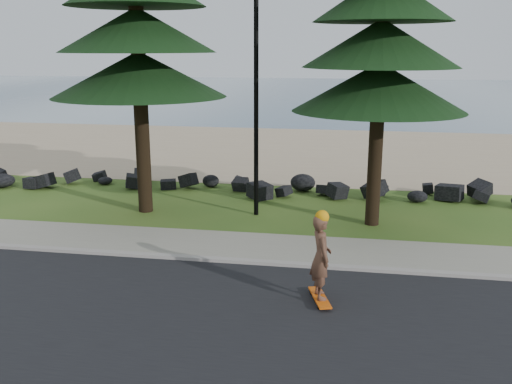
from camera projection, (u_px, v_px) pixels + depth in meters
ground at (235, 250)px, 14.57m from camera, size 160.00×160.00×0.00m
road at (185, 335)px, 10.27m from camera, size 160.00×7.00×0.02m
kerb at (228, 261)px, 13.70m from camera, size 160.00×0.20×0.10m
sidewalk at (237, 246)px, 14.75m from camera, size 160.00×2.00×0.08m
beach_sand at (294, 150)px, 28.42m from camera, size 160.00×15.00×0.01m
ocean at (328, 93)px, 63.27m from camera, size 160.00×58.00×0.01m
seawall_boulders at (268, 195)px, 19.92m from camera, size 60.00×2.40×1.10m
lamp_post at (256, 79)px, 16.60m from camera, size 0.25×0.14×8.14m
skateboarder at (321, 257)px, 11.36m from camera, size 0.58×1.06×1.93m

